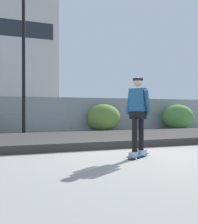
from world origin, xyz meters
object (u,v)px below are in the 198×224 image
Objects in this scene: shrub_center at (104,117)px; shrub_right at (178,117)px; skateboard at (138,155)px; street_lamp at (24,44)px; parked_car_mid at (97,115)px; skater at (138,110)px.

shrub_right is at bearing -4.51° from shrub_center.
street_lamp is (-2.26, 7.22, 4.23)m from skateboard.
parked_car_mid is at bearing 133.15° from shrub_right.
street_lamp reaches higher than skater.
skateboard is 0.11× the size of street_lamp.
street_lamp is 7.55m from parked_car_mid.
skater reaches higher than parked_car_mid.
parked_car_mid reaches higher than shrub_right.
street_lamp is at bearing -178.66° from shrub_right.
shrub_center is (-0.89, -3.68, -0.10)m from parked_car_mid.
parked_car_mid reaches higher than skateboard.
skater reaches higher than shrub_right.
shrub_right is (3.79, -4.05, -0.09)m from parked_car_mid.
skater reaches higher than shrub_center.
skateboard is at bearing -104.76° from shrub_center.
street_lamp is 3.58× the size of shrub_right.
skater is at bearing -72.66° from street_lamp.
parked_car_mid is at bearing 39.31° from street_lamp.
parked_car_mid is (2.94, 11.48, 0.78)m from skateboard.
street_lamp is 5.61m from shrub_center.
shrub_center is at bearing -103.55° from parked_car_mid.
street_lamp is 1.54× the size of parked_car_mid.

